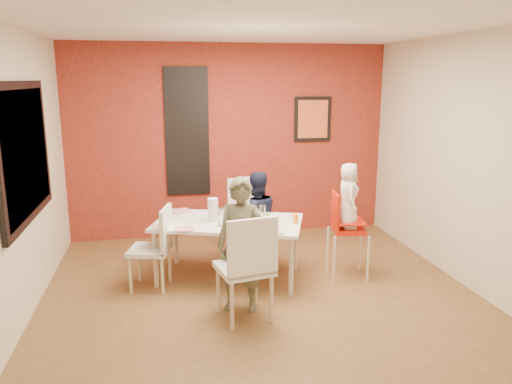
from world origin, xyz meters
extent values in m
plane|color=brown|center=(0.00, 0.00, 0.00)|extent=(4.50, 4.50, 0.00)
cube|color=white|center=(0.00, 0.00, 2.70)|extent=(4.50, 4.50, 0.02)
cube|color=beige|center=(0.00, 2.25, 1.35)|extent=(4.50, 0.02, 2.70)
cube|color=beige|center=(0.00, -2.25, 1.35)|extent=(4.50, 0.02, 2.70)
cube|color=beige|center=(-2.25, 0.00, 1.35)|extent=(0.02, 4.50, 2.70)
cube|color=beige|center=(2.25, 0.00, 1.35)|extent=(0.02, 4.50, 2.70)
cube|color=maroon|center=(0.00, 2.23, 1.35)|extent=(4.50, 0.02, 2.70)
cube|color=black|center=(-2.22, 0.20, 1.55)|extent=(0.05, 1.70, 1.30)
cube|color=black|center=(-2.21, 0.20, 1.55)|extent=(0.02, 1.55, 1.15)
cube|color=white|center=(-0.60, 2.21, 1.50)|extent=(0.55, 0.03, 1.70)
cube|color=black|center=(-0.60, 2.21, 1.50)|extent=(0.60, 0.03, 1.76)
cube|color=black|center=(1.20, 2.21, 1.65)|extent=(0.54, 0.03, 0.64)
cube|color=orange|center=(1.20, 2.19, 1.65)|extent=(0.44, 0.01, 0.54)
cube|color=white|center=(-0.26, 0.57, 0.65)|extent=(1.81, 1.37, 0.04)
cylinder|color=beige|center=(-1.07, 0.45, 0.32)|extent=(0.05, 0.05, 0.63)
cylinder|color=beige|center=(-0.83, 1.16, 0.32)|extent=(0.05, 0.05, 0.63)
cylinder|color=beige|center=(0.31, -0.03, 0.32)|extent=(0.05, 0.05, 0.63)
cylinder|color=beige|center=(0.55, 0.68, 0.32)|extent=(0.05, 0.05, 0.63)
cube|color=white|center=(-0.25, -0.41, 0.49)|extent=(0.56, 0.56, 0.05)
cube|color=white|center=(-0.21, -0.62, 0.76)|extent=(0.47, 0.14, 0.54)
cylinder|color=#C4AC92|center=(-0.10, -0.18, 0.23)|extent=(0.04, 0.04, 0.47)
cylinder|color=#C4AC92|center=(-0.02, -0.56, 0.23)|extent=(0.04, 0.04, 0.47)
cylinder|color=#C4AC92|center=(-0.48, -0.26, 0.23)|extent=(0.04, 0.04, 0.47)
cylinder|color=#C4AC92|center=(-0.40, -0.64, 0.23)|extent=(0.04, 0.04, 0.47)
cube|color=white|center=(0.10, 1.01, 0.49)|extent=(0.59, 0.59, 0.05)
cube|color=white|center=(0.04, 1.22, 0.76)|extent=(0.47, 0.17, 0.54)
cylinder|color=beige|center=(-0.03, 0.77, 0.23)|extent=(0.04, 0.04, 0.47)
cylinder|color=beige|center=(-0.14, 1.15, 0.23)|extent=(0.04, 0.04, 0.47)
cylinder|color=beige|center=(0.35, 0.88, 0.23)|extent=(0.04, 0.04, 0.47)
cylinder|color=beige|center=(0.24, 1.26, 0.23)|extent=(0.04, 0.04, 0.47)
cube|color=silver|center=(-1.13, 0.46, 0.43)|extent=(0.51, 0.51, 0.05)
cube|color=silver|center=(-0.95, 0.41, 0.66)|extent=(0.14, 0.41, 0.47)
cylinder|color=beige|center=(-1.26, 0.67, 0.20)|extent=(0.03, 0.03, 0.41)
cylinder|color=beige|center=(-0.93, 0.58, 0.20)|extent=(0.03, 0.03, 0.41)
cylinder|color=beige|center=(-1.34, 0.33, 0.20)|extent=(0.03, 0.03, 0.41)
cylinder|color=beige|center=(-1.01, 0.25, 0.20)|extent=(0.03, 0.03, 0.41)
cube|color=red|center=(1.08, 0.37, 0.55)|extent=(0.39, 0.39, 0.05)
cube|color=red|center=(0.92, 0.40, 0.78)|extent=(0.08, 0.34, 0.40)
cube|color=red|center=(1.08, 0.37, 0.65)|extent=(0.39, 0.39, 0.02)
cylinder|color=beige|center=(1.24, 0.16, 0.26)|extent=(0.03, 0.03, 0.53)
cylinder|color=beige|center=(0.87, 0.21, 0.26)|extent=(0.03, 0.03, 0.53)
cylinder|color=beige|center=(1.30, 0.53, 0.26)|extent=(0.03, 0.03, 0.53)
cylinder|color=beige|center=(0.92, 0.59, 0.26)|extent=(0.03, 0.03, 0.53)
imported|color=brown|center=(-0.25, -0.25, 0.66)|extent=(0.56, 0.47, 1.32)
imported|color=black|center=(0.10, 0.85, 0.58)|extent=(0.62, 0.51, 1.16)
imported|color=white|center=(1.06, 0.37, 0.95)|extent=(0.29, 0.39, 0.74)
cube|color=white|center=(-0.76, 0.35, 0.67)|extent=(0.20, 0.20, 0.01)
cube|color=white|center=(-0.15, 0.86, 0.68)|extent=(0.27, 0.27, 0.01)
cube|color=silver|center=(0.10, 0.08, 0.68)|extent=(0.23, 0.23, 0.01)
cube|color=silver|center=(-0.78, 1.07, 0.68)|extent=(0.29, 0.29, 0.01)
imported|color=silver|center=(-0.20, 0.49, 0.70)|extent=(0.31, 0.31, 0.06)
imported|color=white|center=(0.15, 0.61, 0.69)|extent=(0.25, 0.25, 0.05)
cylinder|color=black|center=(-0.11, 0.55, 0.80)|extent=(0.07, 0.07, 0.27)
cylinder|color=white|center=(-0.36, 0.41, 0.77)|extent=(0.07, 0.07, 0.20)
cylinder|color=white|center=(0.09, 0.41, 0.77)|extent=(0.07, 0.07, 0.20)
cylinder|color=silver|center=(-0.43, 0.59, 0.80)|extent=(0.12, 0.12, 0.26)
cylinder|color=red|center=(-0.18, 0.49, 0.73)|extent=(0.03, 0.03, 0.13)
cylinder|color=#2E6B23|center=(-0.12, 0.52, 0.75)|extent=(0.04, 0.04, 0.16)
cylinder|color=brown|center=(-0.22, 0.61, 0.74)|extent=(0.04, 0.04, 0.14)
cylinder|color=orange|center=(0.45, 0.35, 0.72)|extent=(0.06, 0.06, 0.10)
camera|label=1|loc=(-0.97, -4.74, 2.22)|focal=35.00mm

